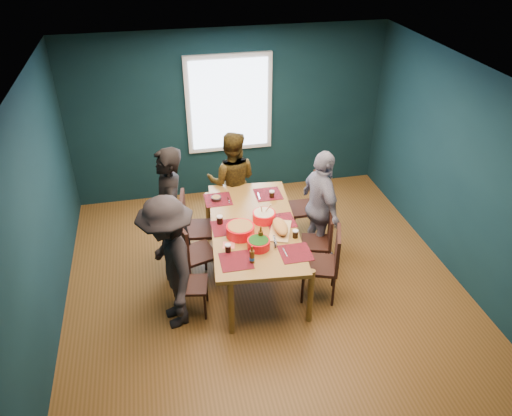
# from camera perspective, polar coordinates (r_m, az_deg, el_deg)

# --- Properties ---
(room) EXTENTS (5.01, 5.01, 2.71)m
(room) POSITION_cam_1_polar(r_m,az_deg,el_deg) (6.04, 0.44, 3.14)
(room) COLOR brown
(room) RESTS_ON ground
(dining_table) EXTENTS (1.25, 2.20, 0.80)m
(dining_table) POSITION_cam_1_polar(r_m,az_deg,el_deg) (6.29, -0.27, -2.44)
(dining_table) COLOR olive
(dining_table) RESTS_ON floor
(chair_left_far) EXTENTS (0.52, 0.52, 1.00)m
(chair_left_far) POSITION_cam_1_polar(r_m,az_deg,el_deg) (6.71, -7.32, -1.73)
(chair_left_far) COLOR black
(chair_left_far) RESTS_ON floor
(chair_left_mid) EXTENTS (0.53, 0.53, 0.95)m
(chair_left_mid) POSITION_cam_1_polar(r_m,az_deg,el_deg) (6.29, -7.56, -4.74)
(chair_left_mid) COLOR black
(chair_left_mid) RESTS_ON floor
(chair_left_near) EXTENTS (0.43, 0.43, 0.82)m
(chair_left_near) POSITION_cam_1_polar(r_m,az_deg,el_deg) (5.96, -8.19, -8.13)
(chair_left_near) COLOR black
(chair_left_near) RESTS_ON floor
(chair_right_far) EXTENTS (0.44, 0.44, 0.97)m
(chair_right_far) POSITION_cam_1_polar(r_m,az_deg,el_deg) (7.21, 6.24, 0.71)
(chair_right_far) COLOR black
(chair_right_far) RESTS_ON floor
(chair_right_mid) EXTENTS (0.47, 0.47, 0.84)m
(chair_right_mid) POSITION_cam_1_polar(r_m,az_deg,el_deg) (6.61, 7.61, -3.40)
(chair_right_mid) COLOR black
(chair_right_mid) RESTS_ON floor
(chair_right_near) EXTENTS (0.56, 0.56, 0.96)m
(chair_right_near) POSITION_cam_1_polar(r_m,az_deg,el_deg) (6.12, 8.20, -5.85)
(chair_right_near) COLOR black
(chair_right_near) RESTS_ON floor
(person_far_left) EXTENTS (0.46, 0.67, 1.81)m
(person_far_left) POSITION_cam_1_polar(r_m,az_deg,el_deg) (6.33, -9.77, -0.81)
(person_far_left) COLOR black
(person_far_left) RESTS_ON floor
(person_back) EXTENTS (0.87, 0.75, 1.54)m
(person_back) POSITION_cam_1_polar(r_m,az_deg,el_deg) (7.27, -2.75, 3.04)
(person_back) COLOR black
(person_back) RESTS_ON floor
(person_right) EXTENTS (0.50, 0.98, 1.60)m
(person_right) POSITION_cam_1_polar(r_m,az_deg,el_deg) (6.64, 7.43, 0.08)
(person_right) COLOR silver
(person_right) RESTS_ON floor
(person_near_left) EXTENTS (0.79, 1.17, 1.67)m
(person_near_left) POSITION_cam_1_polar(r_m,az_deg,el_deg) (5.64, -9.87, -6.31)
(person_near_left) COLOR black
(person_near_left) RESTS_ON floor
(bowl_salad) EXTENTS (0.34, 0.34, 0.14)m
(bowl_salad) POSITION_cam_1_polar(r_m,az_deg,el_deg) (6.01, -1.81, -2.55)
(bowl_salad) COLOR red
(bowl_salad) RESTS_ON dining_table
(bowl_dumpling) EXTENTS (0.29, 0.29, 0.27)m
(bowl_dumpling) POSITION_cam_1_polar(r_m,az_deg,el_deg) (6.29, 0.92, -0.92)
(bowl_dumpling) COLOR red
(bowl_dumpling) RESTS_ON dining_table
(bowl_herbs) EXTENTS (0.27, 0.27, 0.12)m
(bowl_herbs) POSITION_cam_1_polar(r_m,az_deg,el_deg) (5.81, 0.30, -4.08)
(bowl_herbs) COLOR red
(bowl_herbs) RESTS_ON dining_table
(cutting_board) EXTENTS (0.39, 0.61, 0.13)m
(cutting_board) POSITION_cam_1_polar(r_m,az_deg,el_deg) (6.09, 2.78, -2.25)
(cutting_board) COLOR tan
(cutting_board) RESTS_ON dining_table
(small_bowl) EXTENTS (0.13, 0.13, 0.06)m
(small_bowl) POSITION_cam_1_polar(r_m,az_deg,el_deg) (6.75, -4.56, 1.11)
(small_bowl) COLOR black
(small_bowl) RESTS_ON dining_table
(beer_bottle_a) EXTENTS (0.06, 0.06, 0.22)m
(beer_bottle_a) POSITION_cam_1_polar(r_m,az_deg,el_deg) (5.58, -0.46, -5.58)
(beer_bottle_a) COLOR #43270C
(beer_bottle_a) RESTS_ON dining_table
(beer_bottle_b) EXTENTS (0.06, 0.06, 0.23)m
(beer_bottle_b) POSITION_cam_1_polar(r_m,az_deg,el_deg) (5.87, 0.54, -3.31)
(beer_bottle_b) COLOR #43270C
(beer_bottle_b) RESTS_ON dining_table
(cola_glass_a) EXTENTS (0.07, 0.07, 0.10)m
(cola_glass_a) POSITION_cam_1_polar(r_m,az_deg,el_deg) (5.76, -3.23, -4.57)
(cola_glass_a) COLOR black
(cola_glass_a) RESTS_ON dining_table
(cola_glass_b) EXTENTS (0.07, 0.07, 0.10)m
(cola_glass_b) POSITION_cam_1_polar(r_m,az_deg,el_deg) (6.01, 4.52, -2.92)
(cola_glass_b) COLOR black
(cola_glass_b) RESTS_ON dining_table
(cola_glass_c) EXTENTS (0.07, 0.07, 0.10)m
(cola_glass_c) POSITION_cam_1_polar(r_m,az_deg,el_deg) (6.78, 1.83, 1.62)
(cola_glass_c) COLOR black
(cola_glass_c) RESTS_ON dining_table
(cola_glass_d) EXTENTS (0.08, 0.08, 0.11)m
(cola_glass_d) POSITION_cam_1_polar(r_m,az_deg,el_deg) (6.25, -4.16, -1.32)
(cola_glass_d) COLOR black
(cola_glass_d) RESTS_ON dining_table
(napkin_a) EXTENTS (0.15, 0.15, 0.00)m
(napkin_a) POSITION_cam_1_polar(r_m,az_deg,el_deg) (6.34, 2.96, -1.36)
(napkin_a) COLOR #ED6F64
(napkin_a) RESTS_ON dining_table
(napkin_b) EXTENTS (0.17, 0.17, 0.00)m
(napkin_b) POSITION_cam_1_polar(r_m,az_deg,el_deg) (5.89, -3.12, -4.27)
(napkin_b) COLOR #ED6F64
(napkin_b) RESTS_ON dining_table
(napkin_c) EXTENTS (0.15, 0.15, 0.00)m
(napkin_c) POSITION_cam_1_polar(r_m,az_deg,el_deg) (5.75, 4.37, -5.34)
(napkin_c) COLOR #ED6F64
(napkin_c) RESTS_ON dining_table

